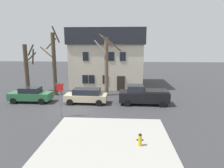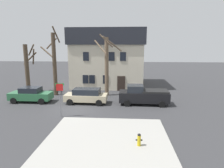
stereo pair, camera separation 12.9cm
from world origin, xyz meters
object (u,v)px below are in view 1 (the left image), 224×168
at_px(building_main, 108,57).
at_px(tree_bare_mid, 54,63).
at_px(tree_bare_near, 27,68).
at_px(car_green_sedan, 31,95).
at_px(street_sign_pole, 60,94).
at_px(pickup_truck_black, 143,95).
at_px(fire_hydrant, 140,139).
at_px(car_beige_wagon, 86,96).
at_px(tree_bare_far, 106,64).
at_px(bicycle_leaning, 55,92).

bearing_deg(building_main, tree_bare_mid, -130.23).
distance_m(tree_bare_near, car_green_sedan, 5.32).
relative_size(tree_bare_near, street_sign_pole, 2.12).
bearing_deg(pickup_truck_black, fire_hydrant, -96.61).
relative_size(building_main, car_beige_wagon, 2.37).
height_order(tree_bare_near, car_beige_wagon, tree_bare_near).
bearing_deg(car_green_sedan, tree_bare_far, 23.08).
distance_m(building_main, tree_bare_near, 12.04).
relative_size(fire_hydrant, bicycle_leaning, 0.47).
height_order(car_green_sedan, pickup_truck_black, pickup_truck_black).
xyz_separation_m(car_beige_wagon, pickup_truck_black, (6.22, 0.07, 0.14)).
bearing_deg(bicycle_leaning, pickup_truck_black, -16.55).
bearing_deg(fire_hydrant, building_main, 100.36).
xyz_separation_m(car_green_sedan, fire_hydrant, (11.47, -9.37, -0.31)).
distance_m(building_main, fire_hydrant, 20.70).
relative_size(tree_bare_mid, car_beige_wagon, 1.84).
bearing_deg(fire_hydrant, tree_bare_far, 104.05).
bearing_deg(tree_bare_near, bicycle_leaning, -12.70).
bearing_deg(tree_bare_mid, bicycle_leaning, -125.82).
bearing_deg(street_sign_pole, fire_hydrant, -36.87).
relative_size(tree_bare_near, tree_bare_mid, 0.75).
bearing_deg(fire_hydrant, tree_bare_mid, 127.68).
distance_m(fire_hydrant, street_sign_pole, 8.38).
distance_m(car_green_sedan, fire_hydrant, 14.81).
xyz_separation_m(pickup_truck_black, fire_hydrant, (-1.08, -9.32, -0.48)).
bearing_deg(tree_bare_near, car_beige_wagon, -26.07).
bearing_deg(tree_bare_mid, car_beige_wagon, -36.48).
bearing_deg(building_main, fire_hydrant, -79.64).
bearing_deg(street_sign_pole, tree_bare_far, 67.10).
bearing_deg(street_sign_pole, car_beige_wagon, 71.55).
xyz_separation_m(building_main, tree_bare_far, (0.43, -7.11, -0.48)).
distance_m(car_green_sedan, pickup_truck_black, 12.55).
height_order(tree_bare_near, pickup_truck_black, tree_bare_near).
height_order(building_main, tree_bare_near, building_main).
height_order(building_main, bicycle_leaning, building_main).
distance_m(building_main, tree_bare_far, 7.14).
distance_m(tree_bare_near, street_sign_pole, 11.19).
xyz_separation_m(tree_bare_near, car_beige_wagon, (8.58, -4.20, -2.56)).
bearing_deg(car_green_sedan, fire_hydrant, -39.25).
distance_m(building_main, pickup_truck_black, 12.17).
bearing_deg(car_beige_wagon, pickup_truck_black, 0.66).
bearing_deg(pickup_truck_black, bicycle_leaning, 163.45).
relative_size(car_green_sedan, street_sign_pole, 1.52).
xyz_separation_m(tree_bare_near, street_sign_pole, (7.13, -8.51, -1.32)).
bearing_deg(tree_bare_mid, tree_bare_far, 1.48).
relative_size(tree_bare_mid, fire_hydrant, 10.69).
height_order(car_green_sedan, fire_hydrant, car_green_sedan).
relative_size(building_main, street_sign_pole, 3.63).
xyz_separation_m(car_green_sedan, pickup_truck_black, (12.55, -0.04, 0.16)).
height_order(tree_bare_far, pickup_truck_black, tree_bare_far).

